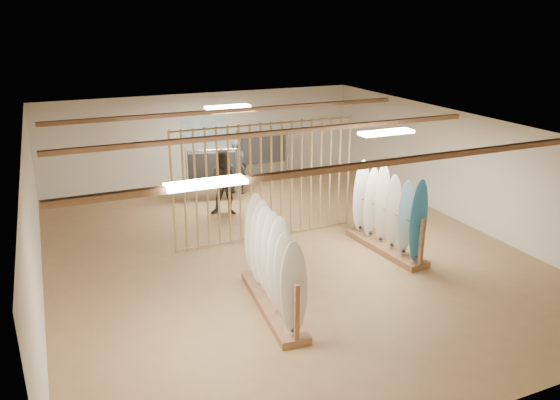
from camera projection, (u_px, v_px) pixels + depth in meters
name	position (u px, v px, depth m)	size (l,w,h in m)	color
floor	(280.00, 250.00, 12.44)	(12.00, 12.00, 0.00)	#9B744B
ceiling	(280.00, 129.00, 11.53)	(12.00, 12.00, 0.00)	#999691
wall_back	(204.00, 138.00, 17.18)	(12.00, 12.00, 0.00)	silver
wall_front	(473.00, 328.00, 6.78)	(12.00, 12.00, 0.00)	silver
wall_left	(33.00, 225.00, 10.09)	(12.00, 12.00, 0.00)	silver
wall_right	(460.00, 167.00, 13.88)	(12.00, 12.00, 0.00)	silver
ceiling_slats	(280.00, 132.00, 11.56)	(9.50, 6.12, 0.10)	#916341
light_panels	(280.00, 131.00, 11.55)	(1.20, 0.35, 0.06)	white
bamboo_partition	(266.00, 182.00, 12.68)	(4.45, 0.05, 2.78)	#A48450
poster	(204.00, 132.00, 17.10)	(1.40, 0.03, 0.90)	#37A1C3
rack_left	(273.00, 277.00, 9.76)	(0.77, 2.69, 1.85)	#916341
rack_right	(387.00, 224.00, 12.19)	(0.72, 2.40, 1.91)	#916341
clothing_rack_a	(212.00, 167.00, 15.44)	(1.41, 0.62, 1.53)	silver
clothing_rack_b	(262.00, 147.00, 17.33)	(1.54, 0.48, 1.65)	silver
shopper_a	(237.00, 163.00, 16.07)	(0.68, 0.46, 1.87)	#25272D
shopper_b	(226.00, 178.00, 14.33)	(0.97, 0.76, 2.02)	#302925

